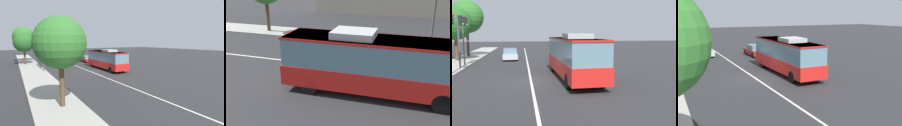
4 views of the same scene
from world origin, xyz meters
TOP-DOWN VIEW (x-y plane):
  - ground_plane at (0.00, 0.00)m, footprint 160.00×160.00m
  - sidewalk_kerb at (0.00, 7.90)m, footprint 80.00×3.64m
  - lane_centre_line at (0.00, 0.00)m, footprint 76.00×0.16m
  - transit_bus at (0.58, -3.27)m, footprint 10.03×2.62m
  - traffic_light_near_corner at (3.62, 6.30)m, footprint 0.34×0.62m

SIDE VIEW (x-z plane):
  - ground_plane at x=0.00m, z-range 0.00..0.00m
  - lane_centre_line at x=0.00m, z-range 0.00..0.01m
  - sidewalk_kerb at x=0.00m, z-range 0.00..0.14m
  - transit_bus at x=0.58m, z-range 0.08..3.54m
  - traffic_light_near_corner at x=3.62m, z-range 0.96..6.16m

